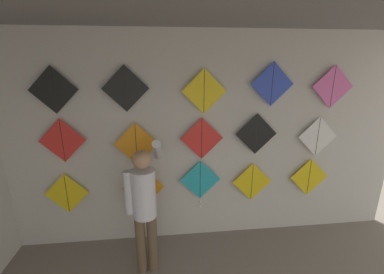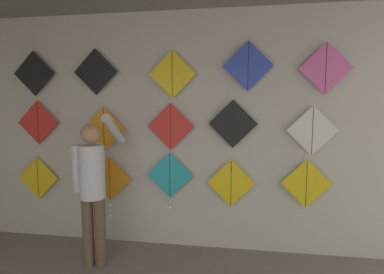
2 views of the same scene
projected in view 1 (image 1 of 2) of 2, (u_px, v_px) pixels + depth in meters
name	position (u px, v px, depth m)	size (l,w,h in m)	color
back_panel	(198.00, 142.00, 3.39)	(5.65, 0.06, 2.80)	beige
shopkeeper	(144.00, 202.00, 2.86)	(0.41, 0.58, 1.63)	brown
kite_0	(67.00, 194.00, 3.30)	(0.55, 0.01, 0.55)	yellow
kite_1	(143.00, 190.00, 3.41)	(0.55, 0.04, 0.76)	orange
kite_2	(200.00, 182.00, 3.46)	(0.55, 0.04, 0.69)	#28B2C6
kite_3	(252.00, 182.00, 3.55)	(0.55, 0.01, 0.55)	yellow
kite_4	(309.00, 177.00, 3.63)	(0.55, 0.01, 0.55)	yellow
kite_5	(62.00, 141.00, 3.10)	(0.55, 0.01, 0.55)	red
kite_6	(136.00, 144.00, 3.21)	(0.55, 0.01, 0.55)	orange
kite_7	(202.00, 139.00, 3.29)	(0.55, 0.01, 0.55)	red
kite_8	(256.00, 134.00, 3.35)	(0.55, 0.01, 0.55)	black
kite_9	(318.00, 137.00, 3.46)	(0.55, 0.01, 0.55)	white
kite_10	(53.00, 90.00, 2.93)	(0.55, 0.01, 0.55)	black
kite_11	(125.00, 89.00, 3.01)	(0.55, 0.01, 0.55)	black
kite_12	(204.00, 91.00, 3.12)	(0.55, 0.01, 0.55)	yellow
kite_13	(272.00, 84.00, 3.19)	(0.55, 0.01, 0.55)	blue
kite_14	(333.00, 87.00, 3.28)	(0.55, 0.01, 0.55)	pink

